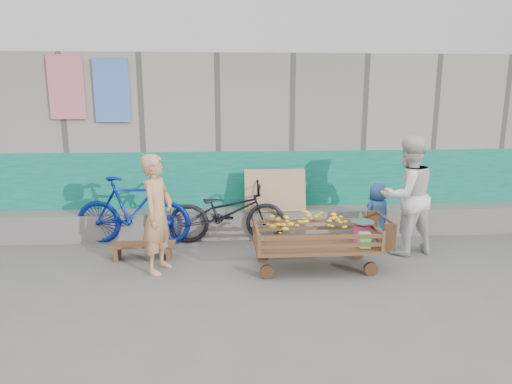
{
  "coord_description": "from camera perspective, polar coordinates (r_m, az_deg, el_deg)",
  "views": [
    {
      "loc": [
        -0.56,
        -5.03,
        2.36
      ],
      "look_at": [
        -0.09,
        1.2,
        1.0
      ],
      "focal_mm": 32.0,
      "sensor_mm": 36.0,
      "label": 1
    }
  ],
  "objects": [
    {
      "name": "ground",
      "position": [
        5.58,
        1.93,
        -12.72
      ],
      "size": [
        80.0,
        80.0,
        0.0
      ],
      "primitive_type": "plane",
      "color": "#5A5751",
      "rests_on": "ground"
    },
    {
      "name": "building_wall",
      "position": [
        9.14,
        -0.77,
        6.65
      ],
      "size": [
        12.0,
        3.5,
        3.0
      ],
      "color": "gray",
      "rests_on": "ground"
    },
    {
      "name": "banana_cart",
      "position": [
        6.23,
        7.19,
        -4.98
      ],
      "size": [
        1.81,
        0.83,
        0.77
      ],
      "color": "brown",
      "rests_on": "ground"
    },
    {
      "name": "bench",
      "position": [
        6.85,
        -13.92,
        -6.74
      ],
      "size": [
        0.92,
        0.28,
        0.23
      ],
      "color": "brown",
      "rests_on": "ground"
    },
    {
      "name": "vendor_man",
      "position": [
        6.17,
        -12.22,
        -2.7
      ],
      "size": [
        0.54,
        0.67,
        1.59
      ],
      "primitive_type": "imported",
      "rotation": [
        0.0,
        0.0,
        1.26
      ],
      "color": "tan",
      "rests_on": "ground"
    },
    {
      "name": "woman",
      "position": [
        7.07,
        18.37,
        -0.43
      ],
      "size": [
        1.0,
        0.86,
        1.76
      ],
      "primitive_type": "imported",
      "rotation": [
        0.0,
        0.0,
        3.4
      ],
      "color": "silver",
      "rests_on": "ground"
    },
    {
      "name": "child",
      "position": [
        7.42,
        14.91,
        -2.7
      ],
      "size": [
        0.57,
        0.48,
        0.99
      ],
      "primitive_type": "imported",
      "rotation": [
        0.0,
        0.0,
        3.55
      ],
      "color": "#2E5497",
      "rests_on": "ground"
    },
    {
      "name": "bicycle_dark",
      "position": [
        7.32,
        -3.6,
        -2.54
      ],
      "size": [
        1.87,
        0.67,
        0.98
      ],
      "primitive_type": "imported",
      "rotation": [
        0.0,
        0.0,
        1.56
      ],
      "color": "black",
      "rests_on": "ground"
    },
    {
      "name": "bicycle_blue",
      "position": [
        7.44,
        -15.11,
        -2.27
      ],
      "size": [
        1.86,
        0.71,
        1.09
      ],
      "primitive_type": "imported",
      "rotation": [
        0.0,
        0.0,
        1.46
      ],
      "color": "navy",
      "rests_on": "ground"
    }
  ]
}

